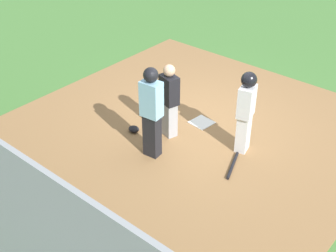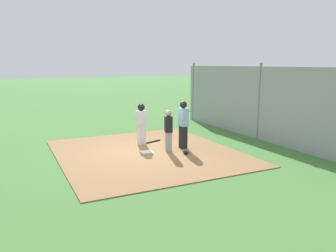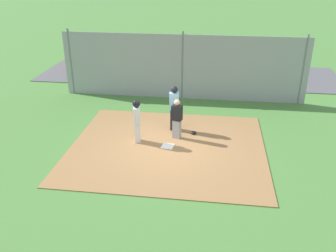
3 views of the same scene
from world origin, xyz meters
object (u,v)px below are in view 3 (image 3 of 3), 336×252
Objects in this scene: catcher at (177,118)px; umpire at (174,107)px; parked_car_red at (105,60)px; parked_car_green at (245,65)px; runner at (137,118)px; catcher_mask at (194,133)px; parked_car_white at (191,65)px; home_plate at (167,146)px; baseball_bat at (137,134)px.

umpire is (0.20, -0.74, 0.17)m from catcher.
parked_car_green is at bearing 178.91° from parked_car_red.
runner is 7.08× the size of catcher_mask.
runner is at bearing -89.38° from parked_car_white.
runner is at bearing -118.94° from parked_car_green.
baseball_bat reaches higher than home_plate.
catcher_mask is at bearing -109.55° from parked_car_green.
home_plate is 1.16m from catcher.
catcher is at bearing 32.38° from catcher_mask.
catcher_mask is at bearing 138.76° from catcher.
parked_car_white is (-0.10, -9.62, 0.57)m from home_plate.
parked_car_green is 3.30m from parked_car_white.
catcher is at bearing 67.22° from baseball_bat.
parked_car_green is (-3.11, -9.25, -0.24)m from catcher.
parked_car_red is at bearing -176.75° from baseball_bat.
catcher is 0.94× the size of runner.
runner is at bearing -4.06° from baseball_bat.
catcher is at bearing 5.77° from runner.
catcher reaches higher than parked_car_white.
parked_car_red is at bearing -61.71° from home_plate.
home_plate is 0.10× the size of parked_car_red.
catcher_mask is (-0.63, -0.40, -0.76)m from catcher.
catcher is at bearing 9.02° from umpire.
runner reaches higher than baseball_bat.
home_plate is at bearing 53.29° from catcher_mask.
parked_car_white reaches higher than home_plate.
catcher_mask is 9.20m from parked_car_green.
home_plate is 1.49m from catcher_mask.
catcher reaches higher than catcher_mask.
parked_car_green is at bearing -105.64° from catcher_mask.
umpire is 1.78m from runner.
baseball_bat is at bearing -121.17° from parked_car_green.
parked_car_white is at bearing -84.62° from catcher_mask.
runner is at bearing 112.26° from parked_car_red.
parked_car_green is (-3.37, -10.04, 0.57)m from home_plate.
parked_car_red is at bearing -175.93° from parked_car_white.
home_plate is at bearing -26.85° from runner.
catcher is at bearing 120.40° from parked_car_red.
parked_car_white is at bearing 68.24° from runner.
umpire is 0.42× the size of parked_car_white.
parked_car_red is (4.04, -9.19, 0.55)m from baseball_bat.
parked_car_white is at bearing -176.57° from parked_car_green.
runner is 0.40× the size of parked_car_red.
parked_car_white is (3.27, 0.42, 0.00)m from parked_car_green.
runner is 10.79m from parked_car_green.
parked_car_green is 0.98× the size of parked_car_white.
umpire reaches higher than baseball_bat.
catcher_mask is (-2.26, -0.34, 0.03)m from baseball_bat.
catcher is 1.93× the size of baseball_bat.
parked_car_red reaches higher than baseball_bat.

